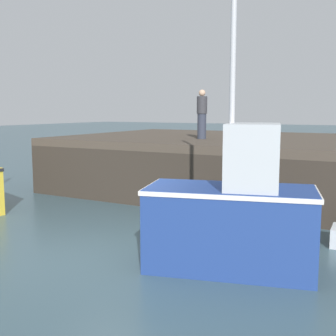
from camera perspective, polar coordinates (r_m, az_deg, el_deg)
ground at (r=8.81m, az=-7.36°, el=-11.49°), size 120.00×160.00×0.10m
pier at (r=14.56m, az=13.00°, el=2.60°), size 14.35×8.13×1.89m
fishing_boat_near_right at (r=7.74m, az=8.66°, el=-6.13°), size 3.23×2.09×5.46m
dockworker at (r=14.27m, az=4.52°, el=7.12°), size 0.34×0.34×1.61m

